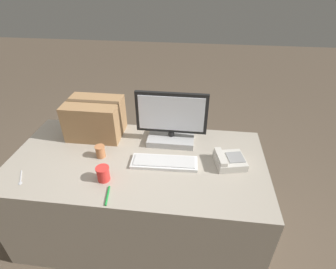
% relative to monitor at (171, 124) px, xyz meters
% --- Properties ---
extents(ground_plane, '(12.00, 12.00, 0.00)m').
position_rel_monitor_xyz_m(ground_plane, '(-0.22, -0.25, -0.88)').
color(ground_plane, brown).
extents(office_desk, '(1.80, 0.90, 0.73)m').
position_rel_monitor_xyz_m(office_desk, '(-0.22, -0.25, -0.52)').
color(office_desk, '#A89E8E').
rests_on(office_desk, ground_plane).
extents(monitor, '(0.52, 0.23, 0.41)m').
position_rel_monitor_xyz_m(monitor, '(0.00, 0.00, 0.00)').
color(monitor, '#B7B7B7').
rests_on(monitor, office_desk).
extents(keyboard, '(0.46, 0.17, 0.03)m').
position_rel_monitor_xyz_m(keyboard, '(-0.02, -0.28, -0.14)').
color(keyboard, silver).
rests_on(keyboard, office_desk).
extents(desk_phone, '(0.23, 0.23, 0.08)m').
position_rel_monitor_xyz_m(desk_phone, '(0.42, -0.23, -0.12)').
color(desk_phone, beige).
rests_on(desk_phone, office_desk).
extents(paper_cup_left, '(0.07, 0.07, 0.09)m').
position_rel_monitor_xyz_m(paper_cup_left, '(-0.48, -0.25, -0.11)').
color(paper_cup_left, '#BC7547').
rests_on(paper_cup_left, office_desk).
extents(paper_cup_right, '(0.09, 0.09, 0.10)m').
position_rel_monitor_xyz_m(paper_cup_right, '(-0.38, -0.48, -0.10)').
color(paper_cup_right, red).
rests_on(paper_cup_right, office_desk).
extents(spoon, '(0.08, 0.13, 0.00)m').
position_rel_monitor_xyz_m(spoon, '(-0.91, -0.55, -0.15)').
color(spoon, silver).
rests_on(spoon, office_desk).
extents(cardboard_box, '(0.41, 0.31, 0.29)m').
position_rel_monitor_xyz_m(cardboard_box, '(-0.60, 0.03, -0.01)').
color(cardboard_box, '#9E754C').
rests_on(cardboard_box, office_desk).
extents(pen_marker, '(0.04, 0.15, 0.01)m').
position_rel_monitor_xyz_m(pen_marker, '(-0.31, -0.62, -0.15)').
color(pen_marker, '#198C33').
rests_on(pen_marker, office_desk).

